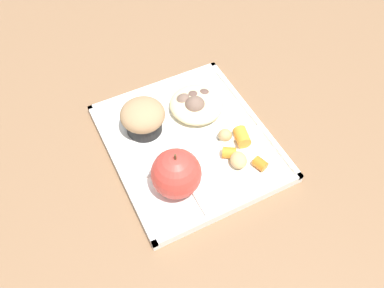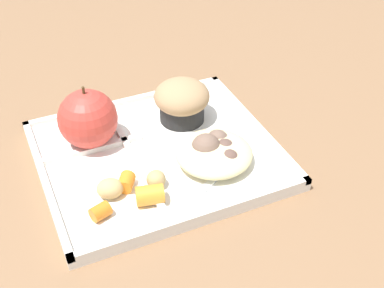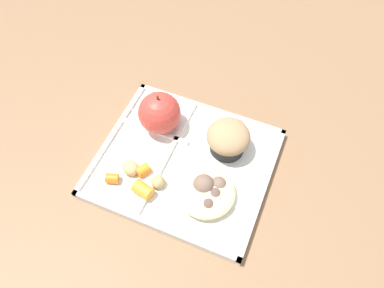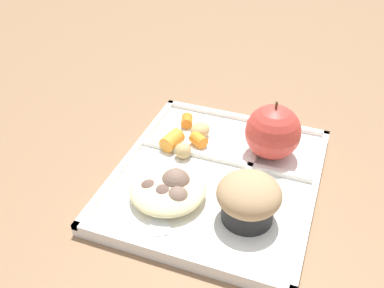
{
  "view_description": "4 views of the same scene",
  "coord_description": "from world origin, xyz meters",
  "px_view_note": "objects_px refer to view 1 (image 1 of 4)",
  "views": [
    {
      "loc": [
        -0.39,
        0.19,
        0.59
      ],
      "look_at": [
        -0.04,
        0.02,
        0.06
      ],
      "focal_mm": 37.98,
      "sensor_mm": 36.0,
      "label": 1
    },
    {
      "loc": [
        -0.18,
        -0.51,
        0.46
      ],
      "look_at": [
        0.03,
        -0.05,
        0.05
      ],
      "focal_mm": 48.78,
      "sensor_mm": 36.0,
      "label": 2
    },
    {
      "loc": [
        0.15,
        -0.32,
        0.62
      ],
      "look_at": [
        0.01,
        0.02,
        0.05
      ],
      "focal_mm": 35.51,
      "sensor_mm": 36.0,
      "label": 3
    },
    {
      "loc": [
        0.45,
        0.13,
        0.41
      ],
      "look_at": [
        0.01,
        -0.03,
        0.06
      ],
      "focal_mm": 41.19,
      "sensor_mm": 36.0,
      "label": 4
    }
  ],
  "objects_px": {
    "lunch_tray": "(189,144)",
    "plastic_fork": "(192,99)",
    "green_apple": "(176,174)",
    "bran_muffin": "(143,118)"
  },
  "relations": [
    {
      "from": "lunch_tray",
      "to": "bran_muffin",
      "type": "bearing_deg",
      "value": 43.08
    },
    {
      "from": "green_apple",
      "to": "plastic_fork",
      "type": "xyz_separation_m",
      "value": [
        0.16,
        -0.11,
        -0.04
      ]
    },
    {
      "from": "lunch_tray",
      "to": "plastic_fork",
      "type": "relative_size",
      "value": 2.13
    },
    {
      "from": "plastic_fork",
      "to": "bran_muffin",
      "type": "bearing_deg",
      "value": 103.91
    },
    {
      "from": "green_apple",
      "to": "plastic_fork",
      "type": "bearing_deg",
      "value": -34.05
    },
    {
      "from": "green_apple",
      "to": "lunch_tray",
      "type": "bearing_deg",
      "value": -38.35
    },
    {
      "from": "lunch_tray",
      "to": "green_apple",
      "type": "xyz_separation_m",
      "value": [
        -0.07,
        0.06,
        0.05
      ]
    },
    {
      "from": "green_apple",
      "to": "bran_muffin",
      "type": "distance_m",
      "value": 0.14
    },
    {
      "from": "bran_muffin",
      "to": "green_apple",
      "type": "bearing_deg",
      "value": -180.0
    },
    {
      "from": "plastic_fork",
      "to": "green_apple",
      "type": "bearing_deg",
      "value": 145.95
    }
  ]
}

